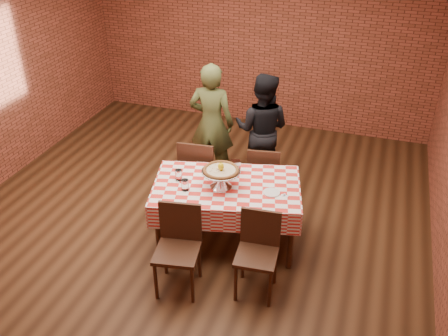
{
  "coord_description": "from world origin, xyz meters",
  "views": [
    {
      "loc": [
        1.91,
        -4.45,
        3.57
      ],
      "look_at": [
        0.48,
        -0.18,
        0.92
      ],
      "focal_mm": 39.53,
      "sensor_mm": 36.0,
      "label": 1
    }
  ],
  "objects": [
    {
      "name": "side_plate",
      "position": [
        1.02,
        -0.24,
        0.76
      ],
      "size": [
        0.21,
        0.21,
        0.01
      ],
      "primitive_type": "cylinder",
      "rotation": [
        0.0,
        0.0,
        0.25
      ],
      "color": "white",
      "rests_on": "tablecloth"
    },
    {
      "name": "lemon",
      "position": [
        0.48,
        -0.28,
        1.0
      ],
      "size": [
        0.07,
        0.07,
        0.09
      ],
      "primitive_type": "ellipsoid",
      "rotation": [
        0.0,
        0.0,
        -0.04
      ],
      "color": "yellow",
      "rests_on": "pizza"
    },
    {
      "name": "tablecloth",
      "position": [
        0.53,
        -0.25,
        0.63
      ],
      "size": [
        1.76,
        1.31,
        0.26
      ],
      "primitive_type": null,
      "rotation": [
        0.0,
        0.0,
        0.25
      ],
      "color": "red",
      "rests_on": "table"
    },
    {
      "name": "pizza",
      "position": [
        0.48,
        -0.28,
        0.95
      ],
      "size": [
        0.39,
        0.39,
        0.03
      ],
      "primitive_type": "cylinder",
      "rotation": [
        0.0,
        0.0,
        -0.04
      ],
      "color": "beige",
      "rests_on": "pizza_stand"
    },
    {
      "name": "sweetener_packet_b",
      "position": [
        1.17,
        -0.26,
        0.76
      ],
      "size": [
        0.05,
        0.04,
        0.0
      ],
      "primitive_type": "cube",
      "rotation": [
        0.0,
        0.0,
        -0.12
      ],
      "color": "white",
      "rests_on": "tablecloth"
    },
    {
      "name": "chair_far_right",
      "position": [
        0.73,
        0.6,
        0.43
      ],
      "size": [
        0.44,
        0.44,
        0.86
      ],
      "primitive_type": null,
      "rotation": [
        0.0,
        0.0,
        3.31
      ],
      "color": "#371C10",
      "rests_on": "ground"
    },
    {
      "name": "chair_near_left",
      "position": [
        0.3,
        -1.09,
        0.45
      ],
      "size": [
        0.48,
        0.48,
        0.9
      ],
      "primitive_type": null,
      "rotation": [
        0.0,
        0.0,
        0.17
      ],
      "color": "#371C10",
      "rests_on": "ground"
    },
    {
      "name": "sweetener_packet_a",
      "position": [
        1.15,
        -0.24,
        0.76
      ],
      "size": [
        0.06,
        0.06,
        0.0
      ],
      "primitive_type": "cube",
      "rotation": [
        0.0,
        0.0,
        0.66
      ],
      "color": "white",
      "rests_on": "tablecloth"
    },
    {
      "name": "pizza_stand",
      "position": [
        0.48,
        -0.28,
        0.85
      ],
      "size": [
        0.43,
        0.43,
        0.19
      ],
      "primitive_type": null,
      "rotation": [
        0.0,
        0.0,
        -0.04
      ],
      "color": "silver",
      "rests_on": "tablecloth"
    },
    {
      "name": "back_wall",
      "position": [
        0.0,
        3.0,
        1.45
      ],
      "size": [
        5.5,
        0.0,
        5.5
      ],
      "primitive_type": "plane",
      "rotation": [
        1.57,
        0.0,
        0.0
      ],
      "color": "brown",
      "rests_on": "ground"
    },
    {
      "name": "water_glass_left",
      "position": [
        0.15,
        -0.47,
        0.82
      ],
      "size": [
        0.09,
        0.09,
        0.12
      ],
      "primitive_type": "cylinder",
      "rotation": [
        0.0,
        0.0,
        0.25
      ],
      "color": "white",
      "rests_on": "tablecloth"
    },
    {
      "name": "diner_black",
      "position": [
        0.54,
        1.18,
        0.76
      ],
      "size": [
        0.74,
        0.58,
        1.52
      ],
      "primitive_type": "imported",
      "rotation": [
        0.0,
        0.0,
        3.14
      ],
      "color": "black",
      "rests_on": "ground"
    },
    {
      "name": "water_glass_right",
      "position": [
        0.01,
        -0.31,
        0.82
      ],
      "size": [
        0.09,
        0.09,
        0.12
      ],
      "primitive_type": "cylinder",
      "rotation": [
        0.0,
        0.0,
        0.25
      ],
      "color": "white",
      "rests_on": "tablecloth"
    },
    {
      "name": "chair_near_right",
      "position": [
        1.05,
        -0.9,
        0.43
      ],
      "size": [
        0.42,
        0.42,
        0.87
      ],
      "primitive_type": null,
      "rotation": [
        0.0,
        0.0,
        0.08
      ],
      "color": "#371C10",
      "rests_on": "ground"
    },
    {
      "name": "ground",
      "position": [
        0.0,
        0.0,
        0.0
      ],
      "size": [
        6.0,
        6.0,
        0.0
      ],
      "primitive_type": "plane",
      "color": "black",
      "rests_on": "ground"
    },
    {
      "name": "table",
      "position": [
        0.53,
        -0.25,
        0.38
      ],
      "size": [
        1.72,
        1.27,
        0.75
      ],
      "primitive_type": "cube",
      "rotation": [
        0.0,
        0.0,
        0.25
      ],
      "color": "#371C10",
      "rests_on": "ground"
    },
    {
      "name": "chair_far_left",
      "position": [
        -0.03,
        0.42,
        0.46
      ],
      "size": [
        0.48,
        0.48,
        0.92
      ],
      "primitive_type": null,
      "rotation": [
        0.0,
        0.0,
        3.24
      ],
      "color": "#371C10",
      "rests_on": "ground"
    },
    {
      "name": "diner_olive",
      "position": [
        -0.1,
        1.04,
        0.81
      ],
      "size": [
        0.62,
        0.43,
        1.62
      ],
      "primitive_type": "imported",
      "rotation": [
        0.0,
        0.0,
        3.21
      ],
      "color": "#495127",
      "rests_on": "ground"
    },
    {
      "name": "condiment_caddy",
      "position": [
        0.54,
        0.04,
        0.83
      ],
      "size": [
        0.13,
        0.12,
        0.14
      ],
      "primitive_type": "cube",
      "rotation": [
        0.0,
        0.0,
        0.42
      ],
      "color": "silver",
      "rests_on": "tablecloth"
    }
  ]
}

